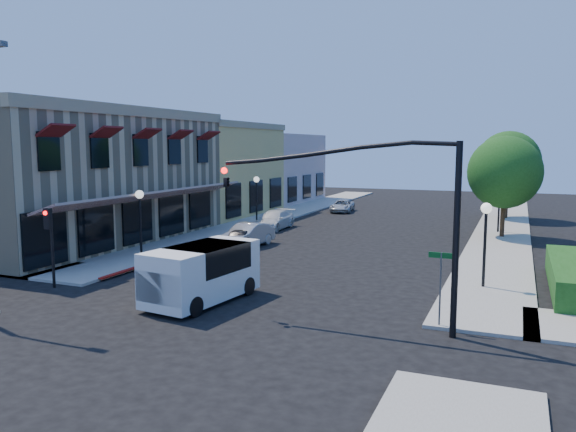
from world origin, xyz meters
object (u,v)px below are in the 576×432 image
at_px(secondary_signal, 50,233).
at_px(street_tree_a, 505,172).
at_px(lamppost_left_far, 257,188).
at_px(lamppost_right_near, 486,223).
at_px(signal_mast_arm, 386,203).
at_px(lamppost_right_far, 500,193).
at_px(parked_car_c, 274,220).
at_px(white_van, 201,270).
at_px(parked_car_d, 342,206).
at_px(parked_car_b, 247,235).
at_px(street_tree_b, 508,162).
at_px(parked_car_a, 239,239).
at_px(lamppost_left_near, 140,206).
at_px(street_name_sign, 441,277).

bearing_deg(secondary_signal, street_tree_a, 50.79).
relative_size(lamppost_left_far, lamppost_right_near, 1.00).
bearing_deg(lamppost_right_near, signal_mast_arm, -112.12).
relative_size(lamppost_right_near, lamppost_right_far, 1.00).
bearing_deg(parked_car_c, street_tree_a, 6.95).
xyz_separation_m(white_van, parked_car_d, (-3.61, 29.92, -0.70)).
height_order(lamppost_right_near, parked_car_c, lamppost_right_near).
distance_m(signal_mast_arm, parked_car_b, 16.05).
bearing_deg(parked_car_d, lamppost_left_far, -118.09).
bearing_deg(street_tree_b, lamppost_right_near, -90.72).
height_order(lamppost_right_far, white_van, lamppost_right_far).
height_order(lamppost_right_far, parked_car_a, lamppost_right_far).
xyz_separation_m(street_tree_b, lamppost_left_far, (-17.30, -10.00, -1.81)).
distance_m(street_tree_b, parked_car_d, 14.18).
distance_m(signal_mast_arm, lamppost_left_near, 15.82).
height_order(street_tree_a, parked_car_b, street_tree_a).
xyz_separation_m(lamppost_right_far, parked_car_b, (-13.30, -11.00, -2.05)).
relative_size(lamppost_left_far, parked_car_c, 0.80).
bearing_deg(white_van, lamppost_right_far, 66.28).
bearing_deg(parked_car_a, street_tree_b, 48.15).
distance_m(lamppost_right_near, parked_car_c, 19.09).
bearing_deg(street_tree_b, white_van, -108.39).
relative_size(street_tree_a, lamppost_right_far, 1.82).
distance_m(parked_car_a, parked_car_c, 8.12).
relative_size(street_tree_b, lamppost_left_near, 1.97).
xyz_separation_m(signal_mast_arm, parked_car_d, (-10.66, 30.38, -3.55)).
bearing_deg(street_name_sign, street_tree_a, 86.24).
xyz_separation_m(signal_mast_arm, lamppost_left_near, (-14.36, 6.50, -1.35)).
bearing_deg(lamppost_left_near, white_van, -39.61).
relative_size(street_tree_a, parked_car_d, 1.69).
xyz_separation_m(lamppost_left_far, parked_car_a, (3.70, -10.00, -2.14)).
bearing_deg(secondary_signal, parked_car_c, 84.47).
bearing_deg(parked_car_c, parked_car_a, -80.72).
bearing_deg(street_name_sign, street_tree_b, 87.50).
relative_size(street_name_sign, lamppost_right_far, 0.70).
xyz_separation_m(parked_car_b, parked_car_c, (-1.40, 7.00, -0.03)).
bearing_deg(lamppost_right_near, lamppost_right_far, 90.00).
bearing_deg(street_tree_a, lamppost_left_near, -141.02).
bearing_deg(parked_car_d, street_tree_a, -43.51).
height_order(street_tree_b, street_name_sign, street_tree_b).
bearing_deg(street_name_sign, lamppost_left_near, 160.07).
height_order(street_tree_a, street_name_sign, street_tree_a).
distance_m(street_tree_b, white_van, 31.84).
distance_m(lamppost_right_near, lamppost_right_far, 16.00).
distance_m(secondary_signal, parked_car_d, 30.68).
bearing_deg(lamppost_right_near, lamppost_left_near, 180.00).
xyz_separation_m(street_tree_a, parked_car_c, (-15.00, -2.00, -3.55)).
distance_m(signal_mast_arm, lamppost_right_near, 7.15).
height_order(lamppost_left_far, lamppost_right_near, same).
bearing_deg(lamppost_left_near, street_name_sign, -19.93).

